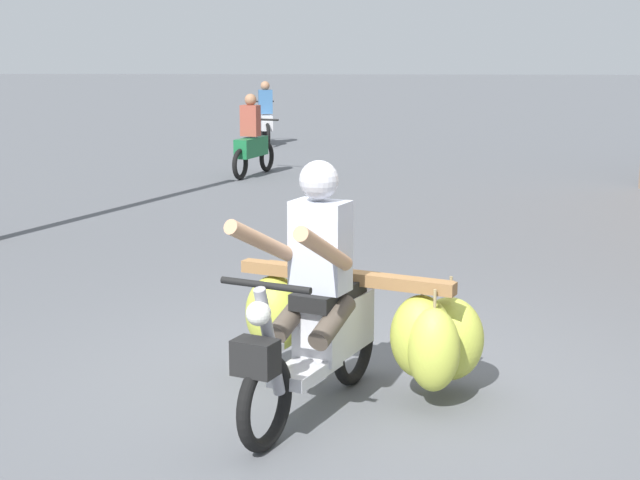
{
  "coord_description": "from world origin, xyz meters",
  "views": [
    {
      "loc": [
        0.13,
        -6.17,
        2.28
      ],
      "look_at": [
        -0.15,
        0.5,
        0.9
      ],
      "focal_mm": 54.24,
      "sensor_mm": 36.0,
      "label": 1
    }
  ],
  "objects": [
    {
      "name": "ground_plane",
      "position": [
        0.0,
        0.0,
        0.0
      ],
      "size": [
        120.0,
        120.0,
        0.0
      ],
      "primitive_type": "plane",
      "color": "#56595E"
    },
    {
      "name": "motorbike_main_loaded",
      "position": [
        0.14,
        -0.26,
        0.53
      ],
      "size": [
        1.69,
        1.72,
        1.58
      ],
      "color": "black",
      "rests_on": "ground"
    },
    {
      "name": "motorbike_distant_ahead_left",
      "position": [
        -1.99,
        15.24,
        0.57
      ],
      "size": [
        0.56,
        1.61,
        1.4
      ],
      "color": "black",
      "rests_on": "ground"
    },
    {
      "name": "motorbike_distant_ahead_right",
      "position": [
        -1.72,
        10.18,
        0.57
      ],
      "size": [
        0.69,
        1.57,
        1.4
      ],
      "color": "black",
      "rests_on": "ground"
    }
  ]
}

